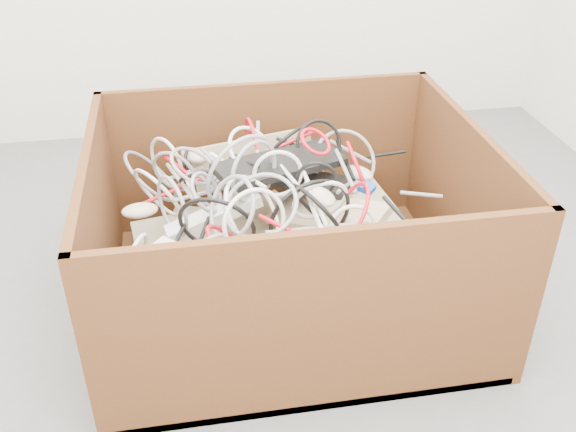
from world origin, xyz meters
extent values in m
plane|color=#59595C|center=(0.00, 0.00, 0.00)|extent=(3.00, 3.00, 0.00)
cube|color=#422310|center=(0.02, 0.15, 0.01)|extent=(1.13, 0.94, 0.03)
cube|color=#422310|center=(0.02, 0.61, 0.28)|extent=(1.13, 0.02, 0.56)
cube|color=#422310|center=(0.02, -0.31, 0.28)|extent=(1.13, 0.03, 0.56)
cube|color=#422310|center=(0.57, 0.15, 0.28)|extent=(0.02, 0.89, 0.56)
cube|color=#422310|center=(-0.53, 0.15, 0.28)|extent=(0.02, 0.89, 0.56)
cube|color=tan|center=(0.02, 0.17, 0.08)|extent=(0.99, 0.85, 0.18)
cube|color=tan|center=(-0.07, 0.10, 0.17)|extent=(0.71, 0.63, 0.19)
cube|color=tan|center=(-0.12, 0.30, 0.17)|extent=(0.42, 0.28, 0.15)
cube|color=tan|center=(0.21, 0.32, 0.22)|extent=(0.30, 0.42, 0.10)
cube|color=tan|center=(0.04, -0.01, 0.20)|extent=(0.22, 0.41, 0.13)
cube|color=tan|center=(-0.18, -0.05, 0.23)|extent=(0.41, 0.16, 0.11)
cube|color=tan|center=(0.28, -0.08, 0.22)|extent=(0.37, 0.38, 0.15)
cube|color=tan|center=(-0.04, 0.45, 0.35)|extent=(0.42, 0.07, 0.19)
cube|color=tan|center=(-0.02, 0.03, 0.26)|extent=(0.22, 0.42, 0.13)
cube|color=tan|center=(0.13, 0.13, 0.32)|extent=(0.35, 0.40, 0.17)
cube|color=black|center=(0.04, 0.30, 0.36)|extent=(0.43, 0.30, 0.07)
cube|color=black|center=(0.01, 0.25, 0.43)|extent=(0.43, 0.29, 0.05)
ellipsoid|color=beige|center=(-0.41, 0.21, 0.34)|extent=(0.11, 0.07, 0.04)
ellipsoid|color=beige|center=(0.28, 0.31, 0.35)|extent=(0.12, 0.12, 0.04)
ellipsoid|color=beige|center=(-0.13, -0.20, 0.29)|extent=(0.11, 0.07, 0.04)
ellipsoid|color=beige|center=(0.09, 0.04, 0.44)|extent=(0.10, 0.12, 0.04)
ellipsoid|color=beige|center=(-0.24, 0.44, 0.39)|extent=(0.11, 0.12, 0.04)
ellipsoid|color=black|center=(0.22, -0.05, 0.29)|extent=(0.11, 0.07, 0.04)
cube|color=silver|center=(-0.20, 0.13, 0.35)|extent=(0.29, 0.11, 0.12)
cube|color=silver|center=(-0.25, -0.10, 0.34)|extent=(0.26, 0.20, 0.09)
cube|color=blue|center=(0.27, 0.18, 0.37)|extent=(0.06, 0.06, 0.03)
torus|color=gray|center=(-0.24, 0.30, 0.43)|extent=(0.16, 0.19, 0.13)
torus|color=silver|center=(-0.06, 0.32, 0.45)|extent=(0.19, 0.16, 0.18)
torus|color=black|center=(0.15, 0.35, 0.44)|extent=(0.22, 0.10, 0.21)
torus|color=black|center=(0.07, -0.01, 0.43)|extent=(0.18, 0.21, 0.17)
torus|color=gray|center=(0.24, 0.34, 0.38)|extent=(0.30, 0.18, 0.26)
torus|color=red|center=(0.16, -0.01, 0.40)|extent=(0.13, 0.28, 0.26)
torus|color=silver|center=(-0.34, -0.13, 0.32)|extent=(0.19, 0.14, 0.20)
torus|color=silver|center=(0.08, 0.08, 0.41)|extent=(0.06, 0.12, 0.12)
torus|color=silver|center=(-0.10, -0.07, 0.44)|extent=(0.24, 0.09, 0.25)
torus|color=black|center=(0.06, 0.01, 0.40)|extent=(0.29, 0.10, 0.29)
torus|color=silver|center=(-0.33, 0.45, 0.37)|extent=(0.14, 0.20, 0.23)
torus|color=gray|center=(-0.07, 0.16, 0.47)|extent=(0.17, 0.13, 0.20)
torus|color=red|center=(-0.05, 0.41, 0.41)|extent=(0.04, 0.29, 0.29)
torus|color=gray|center=(-0.38, 0.43, 0.33)|extent=(0.21, 0.30, 0.22)
torus|color=red|center=(0.25, 0.25, 0.40)|extent=(0.11, 0.26, 0.24)
torus|color=silver|center=(0.09, 0.02, 0.43)|extent=(0.18, 0.09, 0.16)
torus|color=gray|center=(-0.25, -0.13, 0.36)|extent=(0.21, 0.17, 0.23)
torus|color=gray|center=(-0.31, 0.14, 0.39)|extent=(0.09, 0.19, 0.20)
torus|color=gray|center=(-0.21, 0.16, 0.41)|extent=(0.11, 0.18, 0.16)
torus|color=silver|center=(-0.42, 0.00, 0.32)|extent=(0.08, 0.19, 0.19)
torus|color=silver|center=(-0.36, 0.27, 0.36)|extent=(0.18, 0.22, 0.20)
torus|color=red|center=(-0.16, -0.11, 0.39)|extent=(0.20, 0.27, 0.20)
torus|color=gray|center=(0.16, -0.07, 0.35)|extent=(0.22, 0.17, 0.16)
torus|color=silver|center=(0.16, -0.06, 0.39)|extent=(0.18, 0.06, 0.18)
torus|color=silver|center=(-0.09, 0.05, 0.40)|extent=(0.23, 0.26, 0.22)
torus|color=gray|center=(-0.30, 0.39, 0.36)|extent=(0.18, 0.10, 0.19)
torus|color=gray|center=(-0.11, 0.19, 0.45)|extent=(0.29, 0.16, 0.32)
torus|color=gray|center=(-0.16, -0.02, 0.46)|extent=(0.15, 0.20, 0.21)
torus|color=black|center=(-0.20, 0.00, 0.40)|extent=(0.24, 0.14, 0.22)
torus|color=silver|center=(-0.01, 0.16, 0.45)|extent=(0.17, 0.03, 0.17)
torus|color=black|center=(-0.19, 0.29, 0.39)|extent=(0.24, 0.19, 0.17)
torus|color=red|center=(0.13, 0.27, 0.49)|extent=(0.13, 0.14, 0.09)
torus|color=black|center=(0.10, 0.15, 0.43)|extent=(0.16, 0.04, 0.16)
torus|color=gray|center=(-0.22, 0.24, 0.37)|extent=(0.15, 0.20, 0.15)
torus|color=black|center=(-0.26, 0.43, 0.37)|extent=(0.04, 0.16, 0.16)
torus|color=black|center=(0.06, 0.41, 0.42)|extent=(0.22, 0.20, 0.18)
torus|color=gray|center=(-0.08, -0.03, 0.47)|extent=(0.25, 0.22, 0.16)
cylinder|color=red|center=(-0.30, 0.34, 0.41)|extent=(0.10, 0.17, 0.02)
cylinder|color=gray|center=(-0.15, 0.28, 0.41)|extent=(0.14, 0.26, 0.06)
cylinder|color=black|center=(0.29, -0.04, 0.42)|extent=(0.06, 0.12, 0.05)
cylinder|color=gray|center=(-0.04, 0.34, 0.46)|extent=(0.05, 0.21, 0.08)
cylinder|color=red|center=(0.03, 0.39, 0.42)|extent=(0.26, 0.04, 0.10)
cylinder|color=silver|center=(0.06, -0.07, 0.43)|extent=(0.04, 0.29, 0.09)
cylinder|color=black|center=(-0.09, 0.26, 0.45)|extent=(0.09, 0.10, 0.03)
cylinder|color=silver|center=(0.18, -0.11, 0.38)|extent=(0.27, 0.05, 0.06)
cylinder|color=gray|center=(0.00, 0.46, 0.38)|extent=(0.12, 0.08, 0.06)
cylinder|color=black|center=(0.23, 0.29, 0.41)|extent=(0.02, 0.20, 0.05)
cylinder|color=black|center=(-0.26, -0.05, 0.36)|extent=(0.10, 0.26, 0.05)
cylinder|color=red|center=(-0.01, -0.10, 0.42)|extent=(0.16, 0.13, 0.05)
cylinder|color=silver|center=(-0.37, -0.12, 0.30)|extent=(0.16, 0.02, 0.05)
cylinder|color=gray|center=(0.29, -0.09, 0.35)|extent=(0.05, 0.16, 0.06)
cylinder|color=gray|center=(0.20, 0.20, 0.42)|extent=(0.02, 0.22, 0.04)
cylinder|color=silver|center=(-0.08, 0.37, 0.37)|extent=(0.20, 0.07, 0.07)
cylinder|color=black|center=(0.45, -0.16, 0.35)|extent=(0.09, 0.10, 0.05)
cylinder|color=gray|center=(-0.20, 0.23, 0.37)|extent=(0.23, 0.14, 0.05)
cylinder|color=gray|center=(0.06, -0.07, 0.41)|extent=(0.29, 0.05, 0.04)
cylinder|color=silver|center=(0.03, 0.17, 0.44)|extent=(0.04, 0.13, 0.02)
cylinder|color=gray|center=(0.28, 0.41, 0.37)|extent=(0.13, 0.10, 0.06)
cylinder|color=black|center=(0.09, 0.40, 0.42)|extent=(0.13, 0.07, 0.05)
cylinder|color=silver|center=(-0.01, 0.48, 0.37)|extent=(0.13, 0.10, 0.02)
cylinder|color=black|center=(0.43, 0.49, 0.31)|extent=(0.13, 0.06, 0.05)
cylinder|color=silver|center=(-0.25, 0.41, 0.35)|extent=(0.15, 0.12, 0.03)
cylinder|color=red|center=(-0.35, -0.10, 0.34)|extent=(0.09, 0.10, 0.03)
cylinder|color=silver|center=(-0.29, 0.31, 0.38)|extent=(0.08, 0.26, 0.03)
cylinder|color=black|center=(-0.31, -0.03, 0.36)|extent=(0.08, 0.15, 0.06)
cylinder|color=gray|center=(0.46, 0.21, 0.31)|extent=(0.12, 0.07, 0.02)
cylinder|color=red|center=(-0.33, 0.31, 0.34)|extent=(0.24, 0.07, 0.07)
cylinder|color=silver|center=(0.08, 0.05, 0.42)|extent=(0.03, 0.26, 0.06)
cylinder|color=silver|center=(-0.12, 0.21, 0.45)|extent=(0.15, 0.21, 0.04)
camera|label=1|loc=(-0.26, -1.46, 1.34)|focal=40.70mm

